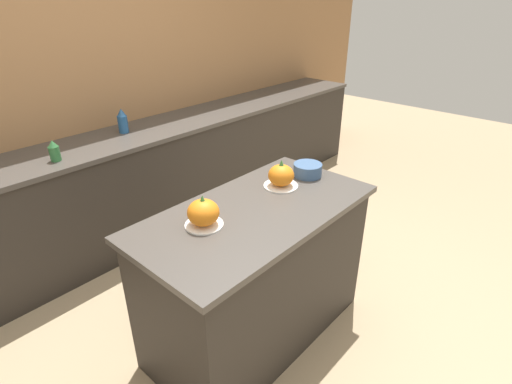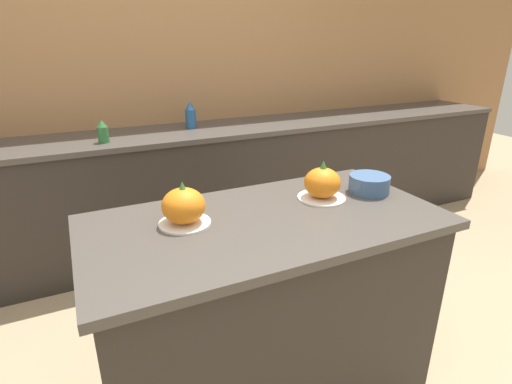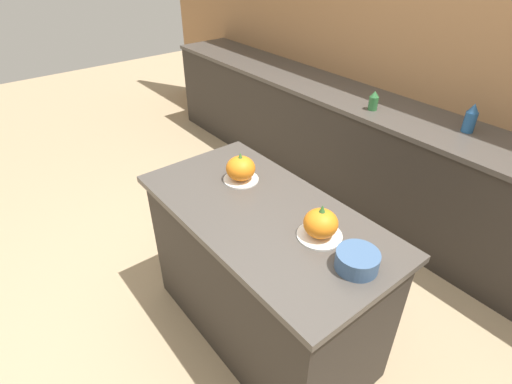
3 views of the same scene
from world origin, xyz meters
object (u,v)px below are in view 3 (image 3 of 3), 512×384
object	(u,v)px
pumpkin_cake_left	(241,169)
bottle_tall	(471,118)
bottle_short	(374,101)
mixing_bowl	(357,260)
pumpkin_cake_right	(321,224)

from	to	relation	value
pumpkin_cake_left	bottle_tall	distance (m)	1.58
bottle_short	mixing_bowl	xyz separation A→B (m)	(0.98, -1.35, -0.06)
pumpkin_cake_left	pumpkin_cake_right	distance (m)	0.60
bottle_short	pumpkin_cake_right	bearing A→B (deg)	-60.58
pumpkin_cake_right	bottle_short	distance (m)	1.52
pumpkin_cake_left	bottle_short	world-z (taller)	bottle_short
bottle_tall	mixing_bowl	bearing A→B (deg)	-77.05
pumpkin_cake_right	mixing_bowl	bearing A→B (deg)	-6.62
pumpkin_cake_right	pumpkin_cake_left	bearing A→B (deg)	179.44
mixing_bowl	bottle_short	bearing A→B (deg)	125.94
pumpkin_cake_right	bottle_tall	size ratio (longest dim) A/B	1.06
bottle_tall	pumpkin_cake_right	bearing A→B (deg)	-85.43
pumpkin_cake_right	bottle_short	size ratio (longest dim) A/B	1.45
bottle_tall	bottle_short	size ratio (longest dim) A/B	1.36
pumpkin_cake_right	bottle_short	world-z (taller)	same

